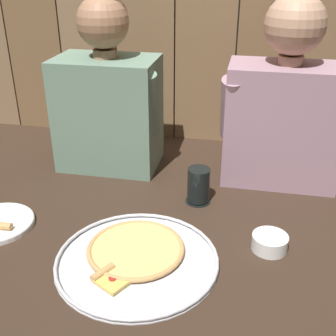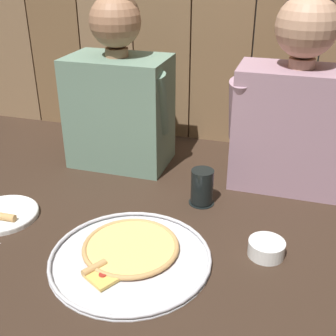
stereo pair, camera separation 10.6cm
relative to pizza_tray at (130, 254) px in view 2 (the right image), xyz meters
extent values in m
plane|color=#332319|center=(0.06, 0.10, -0.01)|extent=(3.20, 3.20, 0.00)
cylinder|color=silver|center=(0.01, -0.01, -0.01)|extent=(0.43, 0.43, 0.01)
torus|color=silver|center=(0.01, -0.01, 0.00)|extent=(0.43, 0.43, 0.01)
cylinder|color=#B23823|center=(-0.01, 0.03, 0.00)|extent=(0.26, 0.26, 0.00)
cylinder|color=#F4D170|center=(-0.01, 0.03, 0.00)|extent=(0.25, 0.25, 0.01)
torus|color=tan|center=(-0.01, 0.03, 0.00)|extent=(0.27, 0.27, 0.01)
cube|color=#EABC56|center=(-0.03, -0.10, 0.00)|extent=(0.10, 0.10, 0.01)
cylinder|color=tan|center=(-0.06, -0.09, 0.01)|extent=(0.05, 0.07, 0.02)
cylinder|color=#A3281E|center=(-0.03, -0.10, 0.01)|extent=(0.02, 0.02, 0.00)
cylinder|color=white|center=(-0.45, 0.07, 0.00)|extent=(0.21, 0.21, 0.01)
torus|color=white|center=(-0.45, 0.07, 0.00)|extent=(0.21, 0.21, 0.01)
cylinder|color=tan|center=(-0.42, 0.04, 0.01)|extent=(0.08, 0.02, 0.02)
cylinder|color=black|center=(0.12, 0.33, -0.01)|extent=(0.08, 0.08, 0.01)
cylinder|color=black|center=(0.12, 0.33, 0.05)|extent=(0.07, 0.07, 0.11)
cylinder|color=white|center=(0.35, 0.12, 0.01)|extent=(0.10, 0.10, 0.04)
cylinder|color=#B23823|center=(0.35, 0.12, 0.02)|extent=(0.08, 0.08, 0.02)
cube|color=slate|center=(-0.25, 0.54, 0.19)|extent=(0.36, 0.23, 0.40)
cylinder|color=#9E7051|center=(-0.25, 0.54, 0.41)|extent=(0.08, 0.08, 0.03)
sphere|color=#9E7051|center=(-0.25, 0.54, 0.51)|extent=(0.18, 0.18, 0.18)
sphere|color=brown|center=(-0.25, 0.56, 0.53)|extent=(0.16, 0.16, 0.16)
cylinder|color=slate|center=(-0.41, 0.50, 0.25)|extent=(0.08, 0.13, 0.23)
cylinder|color=slate|center=(-0.09, 0.50, 0.25)|extent=(0.08, 0.13, 0.23)
cube|color=gray|center=(0.37, 0.54, 0.20)|extent=(0.38, 0.21, 0.41)
cylinder|color=tan|center=(0.37, 0.54, 0.41)|extent=(0.08, 0.08, 0.03)
sphere|color=tan|center=(0.37, 0.54, 0.52)|extent=(0.19, 0.19, 0.19)
sphere|color=black|center=(0.37, 0.56, 0.54)|extent=(0.17, 0.17, 0.17)
cylinder|color=gray|center=(0.20, 0.50, 0.26)|extent=(0.08, 0.14, 0.24)
camera|label=1|loc=(0.26, -0.88, 0.73)|focal=46.21mm
camera|label=2|loc=(0.37, -0.86, 0.73)|focal=46.21mm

